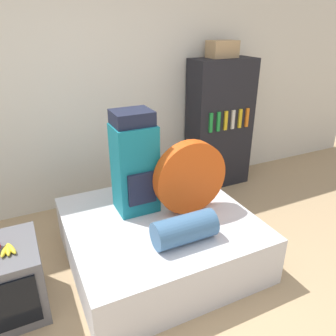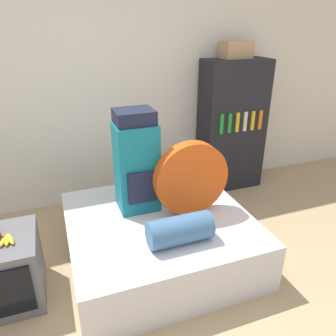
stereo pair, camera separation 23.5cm
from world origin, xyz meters
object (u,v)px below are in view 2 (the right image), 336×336
object	(u,v)px
television	(5,270)
bookshelf	(232,126)
tent_bag	(191,178)
cardboard_box	(236,50)
backpack	(136,163)
sleeping_roll	(180,230)

from	to	relation	value
television	bookshelf	size ratio (longest dim) A/B	0.36
tent_bag	cardboard_box	world-z (taller)	cardboard_box
bookshelf	cardboard_box	size ratio (longest dim) A/B	4.81
backpack	bookshelf	bearing A→B (deg)	30.59
backpack	cardboard_box	bearing A→B (deg)	31.72
backpack	cardboard_box	xyz separation A→B (m)	(1.43, 0.89, 0.81)
backpack	television	xyz separation A→B (m)	(-1.13, -0.28, -0.60)
bookshelf	cardboard_box	world-z (taller)	cardboard_box
backpack	tent_bag	world-z (taller)	backpack
cardboard_box	sleeping_roll	bearing A→B (deg)	-130.32
tent_bag	backpack	bearing A→B (deg)	149.89
television	cardboard_box	bearing A→B (deg)	24.55
tent_bag	television	size ratio (longest dim) A/B	1.14
backpack	tent_bag	bearing A→B (deg)	-30.11
television	sleeping_roll	bearing A→B (deg)	-14.63
cardboard_box	television	bearing A→B (deg)	-155.45
tent_bag	bookshelf	world-z (taller)	bookshelf
cardboard_box	bookshelf	bearing A→B (deg)	-84.03
sleeping_roll	television	world-z (taller)	sleeping_roll
backpack	tent_bag	distance (m)	0.49
sleeping_roll	cardboard_box	xyz separation A→B (m)	(1.28, 1.50, 1.14)
cardboard_box	backpack	bearing A→B (deg)	-148.28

